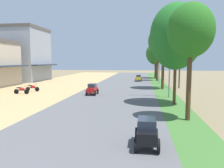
# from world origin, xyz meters

# --- Properties ---
(shophouse_far) EXTENTS (9.87, 8.88, 10.10)m
(shophouse_far) POSITION_xyz_m (-19.98, 38.32, 5.05)
(shophouse_far) COLOR #999EA8
(shophouse_far) RESTS_ON ground
(parked_motorbike_sixth) EXTENTS (1.80, 0.54, 0.94)m
(parked_motorbike_sixth) POSITION_xyz_m (-10.55, 21.70, 0.55)
(parked_motorbike_sixth) COLOR black
(parked_motorbike_sixth) RESTS_ON dirt_shoulder
(parked_motorbike_seventh) EXTENTS (1.80, 0.54, 0.94)m
(parked_motorbike_seventh) POSITION_xyz_m (-10.41, 24.00, 0.55)
(parked_motorbike_seventh) COLOR black
(parked_motorbike_seventh) RESTS_ON dirt_shoulder
(median_tree_nearest) EXTENTS (2.84, 2.84, 7.31)m
(median_tree_nearest) POSITION_xyz_m (5.95, 12.59, 5.63)
(median_tree_nearest) COLOR #4C351E
(median_tree_nearest) RESTS_ON median_strip
(median_tree_second) EXTENTS (4.37, 4.37, 8.60)m
(median_tree_second) POSITION_xyz_m (5.81, 17.74, 5.86)
(median_tree_second) COLOR #4C351E
(median_tree_second) RESTS_ON median_strip
(median_tree_third) EXTENTS (4.03, 4.03, 8.36)m
(median_tree_third) POSITION_xyz_m (5.74, 28.60, 6.39)
(median_tree_third) COLOR #4C351E
(median_tree_third) RESTS_ON median_strip
(median_tree_fourth) EXTENTS (2.98, 2.98, 8.38)m
(median_tree_fourth) POSITION_xyz_m (5.81, 41.23, 6.45)
(median_tree_fourth) COLOR #4C351E
(median_tree_fourth) RESTS_ON median_strip
(median_tree_fifth) EXTENTS (4.22, 4.22, 7.68)m
(median_tree_fifth) POSITION_xyz_m (5.85, 47.43, 5.36)
(median_tree_fifth) COLOR #4C351E
(median_tree_fifth) RESTS_ON median_strip
(streetlamp_near) EXTENTS (3.16, 0.20, 7.37)m
(streetlamp_near) POSITION_xyz_m (5.80, 21.56, 4.33)
(streetlamp_near) COLOR gray
(streetlamp_near) RESTS_ON median_strip
(streetlamp_mid) EXTENTS (3.16, 0.20, 7.13)m
(streetlamp_mid) POSITION_xyz_m (5.80, 35.96, 4.21)
(streetlamp_mid) COLOR gray
(streetlamp_mid) RESTS_ON median_strip
(utility_pole_near) EXTENTS (1.80, 0.20, 8.56)m
(utility_pole_near) POSITION_xyz_m (7.59, 30.32, 4.47)
(utility_pole_near) COLOR brown
(utility_pole_near) RESTS_ON ground
(utility_pole_far) EXTENTS (1.80, 0.20, 8.83)m
(utility_pole_far) POSITION_xyz_m (8.18, 30.37, 4.61)
(utility_pole_far) COLOR brown
(utility_pole_far) RESTS_ON ground
(car_hatchback_black) EXTENTS (1.04, 2.00, 1.23)m
(car_hatchback_black) POSITION_xyz_m (3.27, 7.74, 0.75)
(car_hatchback_black) COLOR black
(car_hatchback_black) RESTS_ON road_strip
(car_hatchback_red) EXTENTS (1.04, 2.00, 1.23)m
(car_hatchback_red) POSITION_xyz_m (-2.44, 22.19, 0.75)
(car_hatchback_red) COLOR red
(car_hatchback_red) RESTS_ON road_strip
(car_sedan_yellow) EXTENTS (1.10, 2.26, 1.19)m
(car_sedan_yellow) POSITION_xyz_m (2.35, 39.71, 0.74)
(car_sedan_yellow) COLOR gold
(car_sedan_yellow) RESTS_ON road_strip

